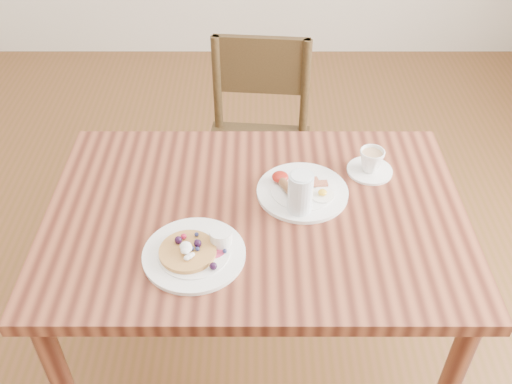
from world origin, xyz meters
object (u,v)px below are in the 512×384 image
(breakfast_plate, at_px, (301,191))
(teacup_saucer, at_px, (371,163))
(chair_far, at_px, (258,140))
(dining_table, at_px, (256,235))
(water_glass, at_px, (300,194))
(pancake_plate, at_px, (196,251))

(breakfast_plate, distance_m, teacup_saucer, 0.24)
(teacup_saucer, bearing_deg, chair_far, 122.61)
(dining_table, relative_size, water_glass, 9.15)
(chair_far, bearing_deg, water_glass, 104.14)
(chair_far, distance_m, teacup_saucer, 0.70)
(dining_table, xyz_separation_m, breakfast_plate, (0.13, 0.08, 0.11))
(chair_far, height_order, water_glass, water_glass)
(water_glass, bearing_deg, dining_table, 177.62)
(dining_table, height_order, water_glass, water_glass)
(teacup_saucer, distance_m, water_glass, 0.30)
(chair_far, height_order, breakfast_plate, chair_far)
(pancake_plate, bearing_deg, teacup_saucer, 34.85)
(breakfast_plate, xyz_separation_m, teacup_saucer, (0.22, 0.10, 0.02))
(breakfast_plate, distance_m, water_glass, 0.10)
(pancake_plate, xyz_separation_m, breakfast_plate, (0.29, 0.25, -0.00))
(chair_far, height_order, pancake_plate, chair_far)
(teacup_saucer, xyz_separation_m, water_glass, (-0.23, -0.19, 0.03))
(pancake_plate, distance_m, teacup_saucer, 0.62)
(dining_table, xyz_separation_m, chair_far, (0.01, 0.72, -0.16))
(breakfast_plate, height_order, teacup_saucer, teacup_saucer)
(pancake_plate, bearing_deg, chair_far, 79.44)
(dining_table, distance_m, chair_far, 0.73)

